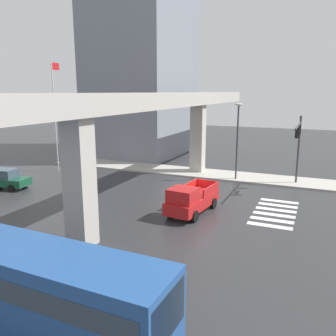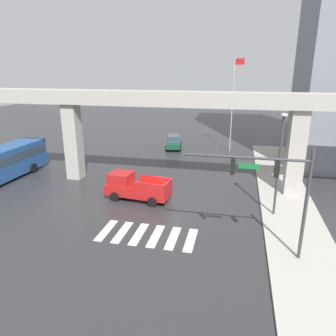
# 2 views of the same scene
# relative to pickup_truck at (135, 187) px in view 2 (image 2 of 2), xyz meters

# --- Properties ---
(ground_plane) EXTENTS (120.00, 120.00, 0.00)m
(ground_plane) POSITION_rel_pickup_truck_xyz_m (2.60, 0.46, -0.99)
(ground_plane) COLOR #2D2D30
(crosswalk_stripes) EXTENTS (6.05, 2.80, 0.01)m
(crosswalk_stripes) POSITION_rel_pickup_truck_xyz_m (2.60, -5.34, -0.98)
(crosswalk_stripes) COLOR silver
(crosswalk_stripes) RESTS_ON ground
(elevated_overpass) EXTENTS (48.50, 1.97, 8.20)m
(elevated_overpass) POSITION_rel_pickup_truck_xyz_m (2.60, 3.72, 5.91)
(elevated_overpass) COLOR #ADA89E
(elevated_overpass) RESTS_ON ground
(sidewalk_east) EXTENTS (4.00, 36.00, 0.15)m
(sidewalk_east) POSITION_rel_pickup_truck_xyz_m (11.75, 2.46, -0.91)
(sidewalk_east) COLOR #ADA89E
(sidewalk_east) RESTS_ON ground
(pickup_truck) EXTENTS (5.27, 2.49, 2.08)m
(pickup_truck) POSITION_rel_pickup_truck_xyz_m (0.00, 0.00, 0.00)
(pickup_truck) COLOR red
(pickup_truck) RESTS_ON ground
(sedan_dark_green) EXTENTS (2.50, 4.54, 1.72)m
(sedan_dark_green) POSITION_rel_pickup_truck_xyz_m (-0.39, 17.13, -0.14)
(sedan_dark_green) COLOR #14472D
(sedan_dark_green) RESTS_ON ground
(traffic_signal_mast) EXTENTS (6.49, 0.32, 6.20)m
(traffic_signal_mast) POSITION_rel_pickup_truck_xyz_m (9.68, -6.11, 3.40)
(traffic_signal_mast) COLOR #38383D
(traffic_signal_mast) RESTS_ON ground
(street_lamp_near_corner) EXTENTS (0.44, 0.70, 7.24)m
(street_lamp_near_corner) POSITION_rel_pickup_truck_xyz_m (10.55, -0.74, 3.57)
(street_lamp_near_corner) COLOR #38383D
(street_lamp_near_corner) RESTS_ON ground
(flagpole) EXTENTS (1.16, 0.12, 11.26)m
(flagpole) POSITION_rel_pickup_truck_xyz_m (6.88, 17.34, 5.46)
(flagpole) COLOR silver
(flagpole) RESTS_ON ground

